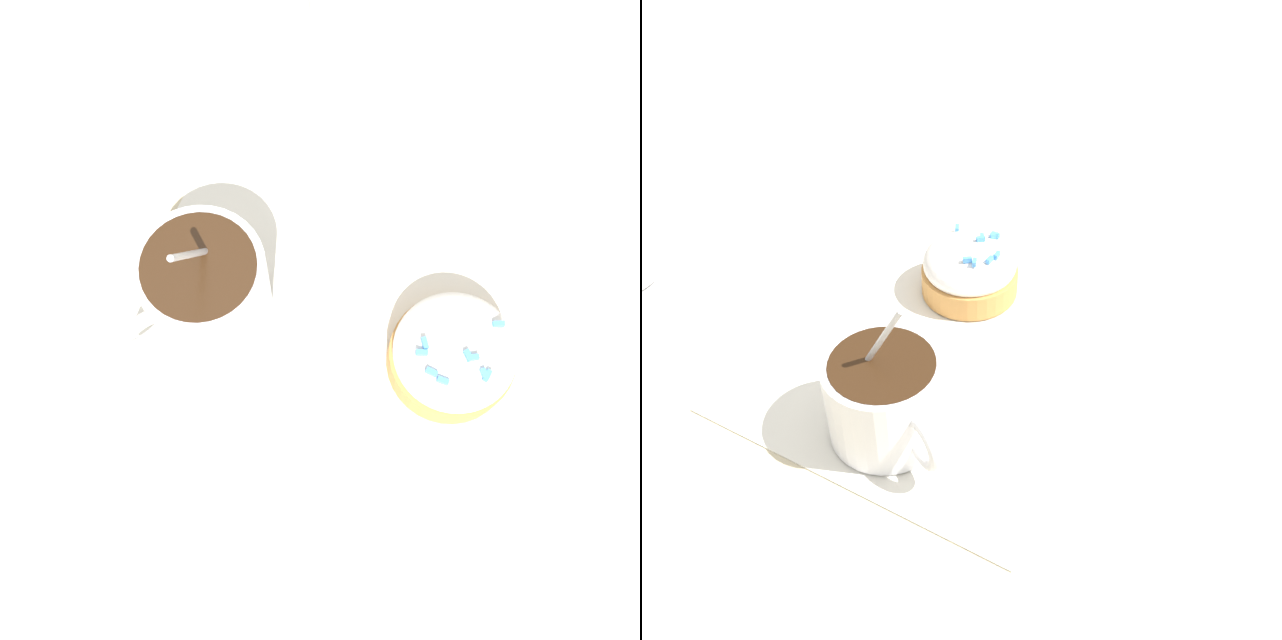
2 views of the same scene
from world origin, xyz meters
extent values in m
plane|color=#C6B793|center=(0.00, 0.00, 0.00)|extent=(3.00, 3.00, 0.00)
cube|color=white|center=(0.00, 0.00, 0.00)|extent=(0.29, 0.27, 0.00)
cylinder|color=white|center=(-0.08, 0.00, 0.03)|extent=(0.08, 0.08, 0.06)
cylinder|color=#331E0F|center=(-0.08, 0.00, 0.06)|extent=(0.07, 0.07, 0.01)
torus|color=white|center=(-0.10, -0.04, 0.04)|extent=(0.03, 0.04, 0.04)
ellipsoid|color=silver|center=(-0.08, -0.02, 0.01)|extent=(0.02, 0.02, 0.01)
cylinder|color=silver|center=(-0.08, 0.01, 0.07)|extent=(0.00, 0.06, 0.11)
cylinder|color=#C18442|center=(0.08, 0.01, 0.01)|extent=(0.08, 0.08, 0.02)
ellipsoid|color=white|center=(0.08, 0.01, 0.03)|extent=(0.08, 0.08, 0.04)
cube|color=#4C99EA|center=(0.09, 0.01, 0.05)|extent=(0.01, 0.01, 0.00)
cube|color=#4C99EA|center=(0.06, 0.01, 0.05)|extent=(0.01, 0.01, 0.00)
cube|color=#4C99EA|center=(0.09, 0.01, 0.05)|extent=(0.01, 0.01, 0.00)
cube|color=#4C99EA|center=(0.07, -0.01, 0.05)|extent=(0.01, 0.00, 0.00)
cube|color=#4C99EA|center=(0.10, 0.00, 0.05)|extent=(0.00, 0.01, 0.00)
cube|color=#4C99EA|center=(0.10, 0.03, 0.05)|extent=(0.01, 0.01, 0.00)
cube|color=#4C99EA|center=(0.10, 0.00, 0.05)|extent=(0.01, 0.01, 0.00)
cube|color=#4C99EA|center=(0.08, -0.01, 0.05)|extent=(0.01, 0.00, 0.00)
cube|color=#4C99EA|center=(0.06, 0.00, 0.05)|extent=(0.01, 0.01, 0.00)
cylinder|color=white|center=(-0.06, 0.25, 0.02)|extent=(0.08, 0.08, 0.04)
camera|label=1|loc=(0.04, -0.13, 0.48)|focal=42.00mm
camera|label=2|loc=(-0.36, -0.19, 0.41)|focal=42.00mm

